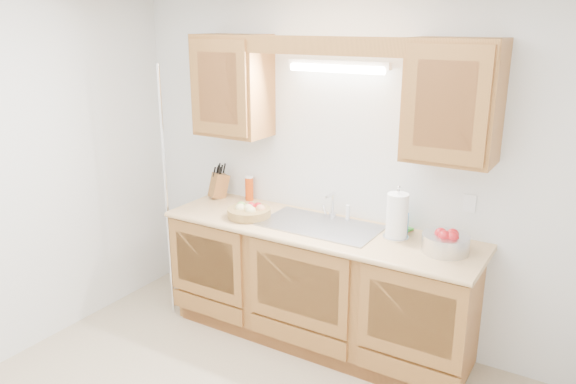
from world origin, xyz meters
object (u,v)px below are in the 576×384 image
Objects in this scene: fruit_basket at (249,211)px; apple_bowl at (446,242)px; knife_block at (219,185)px; paper_towel at (397,216)px.

apple_bowl is at bearing 4.02° from fruit_basket.
fruit_basket is 1.17× the size of apple_bowl.
apple_bowl is (1.92, -0.17, -0.04)m from knife_block.
apple_bowl is (1.43, 0.10, 0.02)m from fruit_basket.
knife_block is at bearing 175.01° from apple_bowl.
paper_towel is (1.57, -0.10, 0.05)m from knife_block.
apple_bowl is at bearing -10.91° from paper_towel.
paper_towel is 0.37m from apple_bowl.
fruit_basket is 0.56m from knife_block.
paper_towel is 1.02× the size of apple_bowl.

